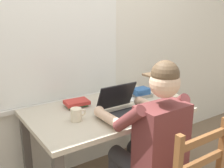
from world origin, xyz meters
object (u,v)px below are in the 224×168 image
(desk, at_px, (107,121))
(book_stack_side, at_px, (77,103))
(laptop, at_px, (123,108))
(book_stack_main, at_px, (142,93))
(computer_mouse, at_px, (154,109))
(coffee_mug_white, at_px, (77,114))
(seated_person, at_px, (150,138))
(coffee_mug_dark, at_px, (121,91))
(coffee_mug_spare, at_px, (173,101))

(desk, bearing_deg, book_stack_side, 131.09)
(laptop, xyz_separation_m, book_stack_main, (0.38, 0.23, -0.01))
(computer_mouse, height_order, coffee_mug_white, coffee_mug_white)
(seated_person, xyz_separation_m, coffee_mug_dark, (0.24, 0.68, 0.11))
(computer_mouse, bearing_deg, book_stack_side, 135.48)
(coffee_mug_dark, distance_m, book_stack_main, 0.19)
(laptop, height_order, book_stack_side, laptop)
(computer_mouse, bearing_deg, coffee_mug_white, 163.06)
(book_stack_side, bearing_deg, desk, -48.91)
(desk, relative_size, book_stack_main, 6.80)
(coffee_mug_white, xyz_separation_m, book_stack_side, (0.13, 0.27, -0.02))
(coffee_mug_white, relative_size, book_stack_main, 0.65)
(desk, relative_size, computer_mouse, 12.51)
(seated_person, bearing_deg, coffee_mug_spare, 25.42)
(computer_mouse, bearing_deg, book_stack_main, 65.44)
(computer_mouse, height_order, coffee_mug_spare, coffee_mug_spare)
(seated_person, xyz_separation_m, coffee_mug_spare, (0.43, 0.20, 0.12))
(desk, height_order, laptop, laptop)
(coffee_mug_white, bearing_deg, book_stack_side, 63.18)
(coffee_mug_white, xyz_separation_m, book_stack_main, (0.73, 0.14, -0.01))
(coffee_mug_white, bearing_deg, book_stack_main, 10.91)
(coffee_mug_dark, xyz_separation_m, book_stack_side, (-0.46, -0.01, -0.02))
(coffee_mug_white, bearing_deg, desk, 12.41)
(computer_mouse, relative_size, book_stack_side, 0.49)
(desk, height_order, computer_mouse, computer_mouse)
(coffee_mug_white, distance_m, coffee_mug_spare, 0.81)
(coffee_mug_white, bearing_deg, coffee_mug_spare, -14.19)
(laptop, height_order, computer_mouse, laptop)
(laptop, relative_size, coffee_mug_spare, 2.69)
(coffee_mug_dark, height_order, book_stack_side, coffee_mug_dark)
(computer_mouse, bearing_deg, seated_person, -136.08)
(coffee_mug_white, bearing_deg, computer_mouse, -16.94)
(computer_mouse, relative_size, book_stack_main, 0.54)
(coffee_mug_white, relative_size, coffee_mug_spare, 0.97)
(desk, bearing_deg, laptop, -73.02)
(coffee_mug_dark, xyz_separation_m, coffee_mug_spare, (0.18, -0.48, 0.01))
(laptop, xyz_separation_m, coffee_mug_spare, (0.43, -0.11, 0.00))
(book_stack_main, bearing_deg, seated_person, -124.86)
(coffee_mug_spare, relative_size, book_stack_main, 0.67)
(coffee_mug_white, xyz_separation_m, coffee_mug_dark, (0.60, 0.28, -0.00))
(computer_mouse, bearing_deg, coffee_mug_spare, -5.68)
(coffee_mug_spare, distance_m, book_stack_side, 0.80)
(seated_person, height_order, laptop, seated_person)
(coffee_mug_white, height_order, coffee_mug_dark, coffee_mug_white)
(computer_mouse, distance_m, book_stack_side, 0.63)
(coffee_mug_dark, bearing_deg, coffee_mug_white, -154.97)
(desk, bearing_deg, computer_mouse, -41.42)
(coffee_mug_spare, bearing_deg, computer_mouse, 174.32)
(coffee_mug_dark, relative_size, book_stack_side, 0.58)
(desk, height_order, coffee_mug_white, coffee_mug_white)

